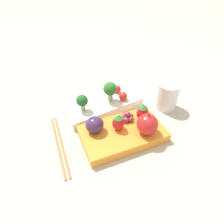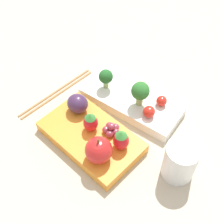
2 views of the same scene
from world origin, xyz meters
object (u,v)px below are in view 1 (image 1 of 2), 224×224
(broccoli_floret_1, at_px, (82,101))
(apple, at_px, (147,124))
(bento_box_fruit, at_px, (123,134))
(cherry_tomato_1, at_px, (117,89))
(broccoli_floret_0, at_px, (110,89))
(strawberry_1, at_px, (118,122))
(strawberry_0, at_px, (143,112))
(plum, at_px, (95,125))
(grape_cluster, at_px, (127,117))
(chopsticks_pair, at_px, (60,144))
(cherry_tomato_0, at_px, (123,96))
(drinking_cup, at_px, (167,96))
(bento_box_savoury, at_px, (103,105))

(broccoli_floret_1, xyz_separation_m, apple, (0.10, -0.16, -0.00))
(bento_box_fruit, distance_m, cherry_tomato_1, 0.17)
(cherry_tomato_1, relative_size, apple, 0.38)
(broccoli_floret_0, xyz_separation_m, strawberry_1, (-0.04, -0.12, -0.02))
(strawberry_1, bearing_deg, strawberry_0, -0.58)
(plum, relative_size, grape_cluster, 1.28)
(strawberry_1, relative_size, chopsticks_pair, 0.22)
(cherry_tomato_1, relative_size, strawberry_1, 0.51)
(plum, height_order, chopsticks_pair, plum)
(cherry_tomato_0, bearing_deg, strawberry_0, -92.60)
(broccoli_floret_0, height_order, chopsticks_pair, broccoli_floret_0)
(bento_box_fruit, relative_size, drinking_cup, 2.72)
(broccoli_floret_0, bearing_deg, cherry_tomato_1, 31.81)
(bento_box_fruit, xyz_separation_m, broccoli_floret_0, (0.04, 0.13, 0.05))
(broccoli_floret_0, relative_size, strawberry_1, 1.31)
(cherry_tomato_0, height_order, chopsticks_pair, cherry_tomato_0)
(broccoli_floret_1, relative_size, chopsticks_pair, 0.23)
(bento_box_fruit, bearing_deg, drinking_cup, 11.60)
(cherry_tomato_1, height_order, strawberry_0, strawberry_0)
(drinking_cup, bearing_deg, bento_box_savoury, 151.00)
(broccoli_floret_1, distance_m, strawberry_0, 0.17)
(cherry_tomato_1, bearing_deg, plum, -139.89)
(cherry_tomato_1, xyz_separation_m, strawberry_1, (-0.09, -0.14, 0.01))
(broccoli_floret_1, bearing_deg, plum, -95.43)
(bento_box_fruit, xyz_separation_m, chopsticks_pair, (-0.15, 0.06, -0.01))
(bento_box_fruit, distance_m, broccoli_floret_0, 0.14)
(strawberry_0, height_order, plum, strawberry_0)
(grape_cluster, bearing_deg, bento_box_fruit, -139.44)
(broccoli_floret_1, height_order, plum, broccoli_floret_1)
(drinking_cup, bearing_deg, chopsticks_pair, 176.32)
(bento_box_fruit, height_order, cherry_tomato_1, cherry_tomato_1)
(broccoli_floret_1, bearing_deg, apple, -58.17)
(grape_cluster, distance_m, chopsticks_pair, 0.19)
(grape_cluster, bearing_deg, cherry_tomato_0, 63.80)
(plum, relative_size, chopsticks_pair, 0.22)
(cherry_tomato_1, distance_m, chopsticks_pair, 0.25)
(bento_box_savoury, distance_m, apple, 0.17)
(broccoli_floret_0, bearing_deg, grape_cluster, -93.20)
(bento_box_fruit, bearing_deg, strawberry_0, 8.07)
(drinking_cup, bearing_deg, plum, -179.31)
(broccoli_floret_1, bearing_deg, strawberry_0, -44.00)
(bento_box_savoury, relative_size, strawberry_0, 4.73)
(cherry_tomato_1, distance_m, plum, 0.18)
(cherry_tomato_0, bearing_deg, grape_cluster, -116.20)
(apple, height_order, plum, apple)
(cherry_tomato_0, bearing_deg, apple, -99.78)
(broccoli_floret_0, bearing_deg, chopsticks_pair, -160.09)
(bento_box_fruit, bearing_deg, bento_box_savoury, 83.55)
(strawberry_0, bearing_deg, grape_cluster, 153.43)
(strawberry_1, relative_size, drinking_cup, 0.56)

